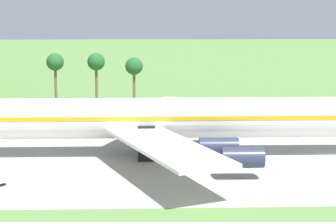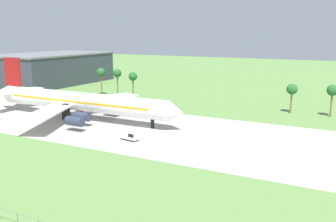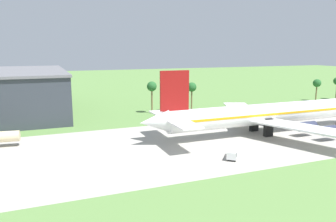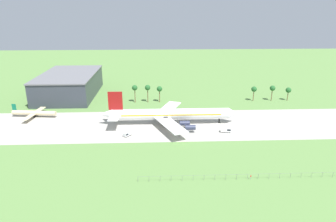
{
  "view_description": "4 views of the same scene",
  "coord_description": "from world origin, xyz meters",
  "px_view_note": "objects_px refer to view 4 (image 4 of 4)",
  "views": [
    {
      "loc": [
        -27.89,
        -84.28,
        21.54
      ],
      "look_at": [
        -25.0,
        1.38,
        6.51
      ],
      "focal_mm": 65.0,
      "sensor_mm": 36.0,
      "label": 1
    },
    {
      "loc": [
        52.78,
        -87.61,
        26.74
      ],
      "look_at": [
        6.09,
        1.38,
        5.51
      ],
      "focal_mm": 40.0,
      "sensor_mm": 36.0,
      "label": 2
    },
    {
      "loc": [
        -85.19,
        -71.6,
        23.29
      ],
      "look_at": [
        -56.1,
        1.38,
        8.4
      ],
      "focal_mm": 35.0,
      "sensor_mm": 36.0,
      "label": 3
    },
    {
      "loc": [
        -33.1,
        -149.05,
        59.7
      ],
      "look_at": [
        -26.61,
        5.0,
        6.0
      ],
      "focal_mm": 32.0,
      "sensor_mm": 36.0,
      "label": 4
    }
  ],
  "objects_px": {
    "regional_aircraft": "(34,113)",
    "terminal_building": "(70,84)",
    "baggage_tug": "(127,134)",
    "fuel_truck": "(226,130)",
    "no_stopping_sign": "(251,177)",
    "jet_airliner": "(169,114)"
  },
  "relations": [
    {
      "from": "jet_airliner",
      "to": "regional_aircraft",
      "type": "bearing_deg",
      "value": 169.93
    },
    {
      "from": "jet_airliner",
      "to": "terminal_building",
      "type": "relative_size",
      "value": 1.21
    },
    {
      "from": "baggage_tug",
      "to": "terminal_building",
      "type": "distance_m",
      "value": 87.42
    },
    {
      "from": "regional_aircraft",
      "to": "terminal_building",
      "type": "xyz_separation_m",
      "value": [
        8.91,
        44.44,
        5.43
      ]
    },
    {
      "from": "baggage_tug",
      "to": "fuel_truck",
      "type": "xyz_separation_m",
      "value": [
        49.26,
        2.51,
        0.14
      ]
    },
    {
      "from": "jet_airliner",
      "to": "no_stopping_sign",
      "type": "distance_m",
      "value": 63.11
    },
    {
      "from": "fuel_truck",
      "to": "jet_airliner",
      "type": "bearing_deg",
      "value": 155.33
    },
    {
      "from": "fuel_truck",
      "to": "terminal_building",
      "type": "height_order",
      "value": "terminal_building"
    },
    {
      "from": "baggage_tug",
      "to": "terminal_building",
      "type": "bearing_deg",
      "value": 122.44
    },
    {
      "from": "no_stopping_sign",
      "to": "terminal_building",
      "type": "bearing_deg",
      "value": 129.66
    },
    {
      "from": "jet_airliner",
      "to": "regional_aircraft",
      "type": "height_order",
      "value": "jet_airliner"
    },
    {
      "from": "jet_airliner",
      "to": "fuel_truck",
      "type": "xyz_separation_m",
      "value": [
        28.26,
        -12.98,
        -4.24
      ]
    },
    {
      "from": "baggage_tug",
      "to": "jet_airliner",
      "type": "bearing_deg",
      "value": 36.41
    },
    {
      "from": "regional_aircraft",
      "to": "fuel_truck",
      "type": "relative_size",
      "value": 4.74
    },
    {
      "from": "fuel_truck",
      "to": "no_stopping_sign",
      "type": "distance_m",
      "value": 43.72
    },
    {
      "from": "regional_aircraft",
      "to": "terminal_building",
      "type": "distance_m",
      "value": 45.65
    },
    {
      "from": "regional_aircraft",
      "to": "terminal_building",
      "type": "height_order",
      "value": "terminal_building"
    },
    {
      "from": "baggage_tug",
      "to": "fuel_truck",
      "type": "bearing_deg",
      "value": 2.91
    },
    {
      "from": "regional_aircraft",
      "to": "terminal_building",
      "type": "bearing_deg",
      "value": 78.66
    },
    {
      "from": "regional_aircraft",
      "to": "baggage_tug",
      "type": "bearing_deg",
      "value": -27.61
    },
    {
      "from": "fuel_truck",
      "to": "no_stopping_sign",
      "type": "bearing_deg",
      "value": -91.17
    },
    {
      "from": "fuel_truck",
      "to": "baggage_tug",
      "type": "bearing_deg",
      "value": -177.09
    }
  ]
}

